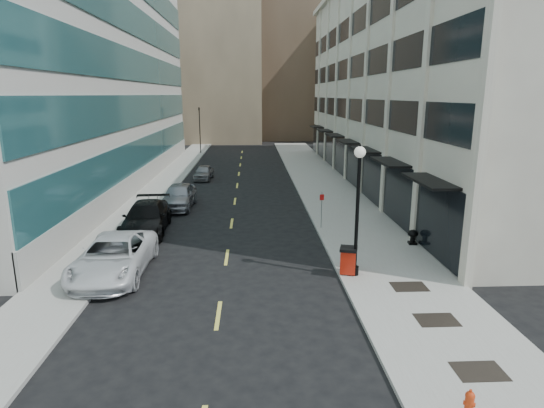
{
  "coord_description": "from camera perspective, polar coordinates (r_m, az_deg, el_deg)",
  "views": [
    {
      "loc": [
        1.24,
        -13.03,
        7.73
      ],
      "look_at": [
        2.25,
        8.79,
        2.46
      ],
      "focal_mm": 30.0,
      "sensor_mm": 36.0,
      "label": 1
    }
  ],
  "objects": [
    {
      "name": "car_silver_sedan",
      "position": [
        32.35,
        -11.6,
        1.01
      ],
      "size": [
        2.18,
        5.1,
        1.72
      ],
      "primitive_type": "imported",
      "rotation": [
        0.0,
        0.0,
        -0.03
      ],
      "color": "#95979D",
      "rests_on": "ground"
    },
    {
      "name": "skyline_tan_near",
      "position": [
        81.45,
        -6.66,
        17.89
      ],
      "size": [
        14.0,
        18.0,
        28.0
      ],
      "primitive_type": "cube",
      "color": "#947E60",
      "rests_on": "ground"
    },
    {
      "name": "skyline_brown",
      "position": [
        85.8,
        2.0,
        19.76
      ],
      "size": [
        12.0,
        16.0,
        34.0
      ],
      "primitive_type": "cube",
      "color": "brown",
      "rests_on": "ground"
    },
    {
      "name": "grate_mid",
      "position": [
        17.17,
        19.97,
        -13.51
      ],
      "size": [
        1.4,
        1.0,
        0.01
      ],
      "primitive_type": "cube",
      "color": "black",
      "rests_on": "sidewalk_right"
    },
    {
      "name": "grate_far",
      "position": [
        19.53,
        16.84,
        -9.89
      ],
      "size": [
        1.4,
        1.0,
        0.01
      ],
      "primitive_type": "cube",
      "color": "black",
      "rests_on": "sidewalk_right"
    },
    {
      "name": "skyline_tan_far",
      "position": [
        92.36,
        -12.6,
        15.28
      ],
      "size": [
        12.0,
        14.0,
        22.0
      ],
      "primitive_type": "cube",
      "color": "#947E60",
      "rests_on": "ground"
    },
    {
      "name": "sign_post",
      "position": [
        26.43,
        6.25,
        -0.05
      ],
      "size": [
        0.25,
        0.07,
        2.13
      ],
      "rotation": [
        0.0,
        0.0,
        0.13
      ],
      "color": "slate",
      "rests_on": "sidewalk_right"
    },
    {
      "name": "grate_near",
      "position": [
        14.82,
        24.56,
        -18.55
      ],
      "size": [
        1.4,
        1.0,
        0.01
      ],
      "primitive_type": "cube",
      "color": "black",
      "rests_on": "sidewalk_right"
    },
    {
      "name": "traffic_signal",
      "position": [
        61.44,
        -9.14,
        11.52
      ],
      "size": [
        0.66,
        0.66,
        6.98
      ],
      "color": "black",
      "rests_on": "ground"
    },
    {
      "name": "road_centerline",
      "position": [
        31.04,
        -4.86,
        -0.9
      ],
      "size": [
        0.15,
        68.2,
        0.01
      ],
      "color": "#D8CC4C",
      "rests_on": "ground"
    },
    {
      "name": "car_grey_sedan",
      "position": [
        42.97,
        -8.57,
        3.94
      ],
      "size": [
        1.82,
        3.98,
        1.32
      ],
      "primitive_type": "imported",
      "rotation": [
        0.0,
        0.0,
        -0.07
      ],
      "color": "gray",
      "rests_on": "ground"
    },
    {
      "name": "trash_bin",
      "position": [
        20.07,
        9.55,
        -6.88
      ],
      "size": [
        0.9,
        0.91,
        1.19
      ],
      "rotation": [
        0.0,
        0.0,
        -0.28
      ],
      "color": "#AA1B0B",
      "rests_on": "sidewalk_right"
    },
    {
      "name": "urn_planter",
      "position": [
        24.74,
        17.26,
        -3.8
      ],
      "size": [
        0.55,
        0.55,
        0.76
      ],
      "rotation": [
        0.0,
        0.0,
        -0.09
      ],
      "color": "black",
      "rests_on": "sidewalk_right"
    },
    {
      "name": "car_white_van",
      "position": [
        21.12,
        -19.23,
        -6.24
      ],
      "size": [
        2.83,
        6.13,
        1.7
      ],
      "primitive_type": "imported",
      "rotation": [
        0.0,
        0.0,
        0.0
      ],
      "color": "silver",
      "rests_on": "ground"
    },
    {
      "name": "car_black_pickup",
      "position": [
        26.99,
        -15.5,
        -1.71
      ],
      "size": [
        2.66,
        5.99,
        1.71
      ],
      "primitive_type": "imported",
      "rotation": [
        0.0,
        0.0,
        0.05
      ],
      "color": "black",
      "rests_on": "ground"
    },
    {
      "name": "sidewalk_right",
      "position": [
        34.48,
        7.87,
        0.6
      ],
      "size": [
        5.0,
        80.0,
        0.15
      ],
      "primitive_type": "cube",
      "color": "gray",
      "rests_on": "ground"
    },
    {
      "name": "fire_hydrant",
      "position": [
        12.78,
        23.51,
        -22.06
      ],
      "size": [
        0.31,
        0.31,
        0.76
      ],
      "rotation": [
        0.0,
        0.0,
        -0.43
      ],
      "color": "red",
      "rests_on": "sidewalk_right"
    },
    {
      "name": "building_left",
      "position": [
        43.63,
        -26.86,
        15.13
      ],
      "size": [
        16.14,
        46.0,
        20.0
      ],
      "color": "beige",
      "rests_on": "ground"
    },
    {
      "name": "sidewalk_left",
      "position": [
        34.78,
        -15.44,
        0.35
      ],
      "size": [
        3.0,
        80.0,
        0.15
      ],
      "primitive_type": "cube",
      "color": "gray",
      "rests_on": "ground"
    },
    {
      "name": "lamppost",
      "position": [
        19.21,
        10.72,
        0.54
      ],
      "size": [
        0.47,
        0.47,
        5.68
      ],
      "color": "black",
      "rests_on": "sidewalk_right"
    },
    {
      "name": "building_right",
      "position": [
        43.01,
        19.39,
        14.51
      ],
      "size": [
        15.3,
        46.5,
        18.25
      ],
      "color": "beige",
      "rests_on": "ground"
    },
    {
      "name": "ground",
      "position": [
        15.21,
        -7.29,
        -17.13
      ],
      "size": [
        160.0,
        160.0,
        0.0
      ],
      "primitive_type": "plane",
      "color": "black",
      "rests_on": "ground"
    },
    {
      "name": "skyline_stone",
      "position": [
        80.82,
        9.65,
        14.99
      ],
      "size": [
        10.0,
        14.0,
        20.0
      ],
      "primitive_type": "cube",
      "color": "beige",
      "rests_on": "ground"
    }
  ]
}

